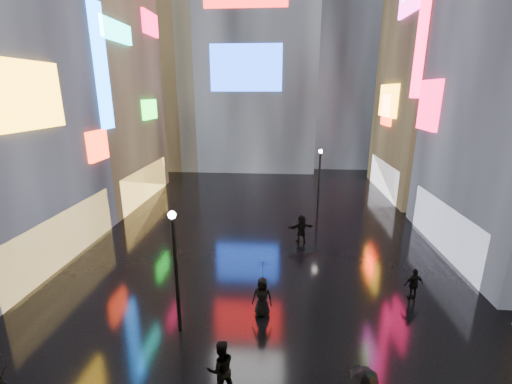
# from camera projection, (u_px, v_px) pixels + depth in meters

# --- Properties ---
(ground) EXTENTS (140.00, 140.00, 0.00)m
(ground) POSITION_uv_depth(u_px,v_px,m) (264.00, 227.00, 24.81)
(ground) COLOR black
(ground) RESTS_ON ground
(building_left_far) EXTENTS (10.28, 12.00, 22.00)m
(building_left_far) POSITION_uv_depth(u_px,v_px,m) (79.00, 73.00, 28.63)
(building_left_far) COLOR black
(building_left_far) RESTS_ON ground
(building_right_far) EXTENTS (10.28, 12.00, 28.00)m
(building_right_far) POSITION_uv_depth(u_px,v_px,m) (457.00, 37.00, 29.29)
(building_right_far) COLOR black
(building_right_far) RESTS_ON ground
(tower_flank_right) EXTENTS (12.00, 12.00, 34.00)m
(tower_flank_right) POSITION_uv_depth(u_px,v_px,m) (345.00, 31.00, 44.26)
(tower_flank_right) COLOR black
(tower_flank_right) RESTS_ON ground
(tower_flank_left) EXTENTS (10.00, 10.00, 26.00)m
(tower_flank_left) POSITION_uv_depth(u_px,v_px,m) (164.00, 63.00, 43.23)
(tower_flank_left) COLOR black
(tower_flank_left) RESTS_ON ground
(lamp_near) EXTENTS (0.30, 0.30, 5.20)m
(lamp_near) POSITION_uv_depth(u_px,v_px,m) (176.00, 266.00, 13.26)
(lamp_near) COLOR black
(lamp_near) RESTS_ON ground
(lamp_far) EXTENTS (0.30, 0.30, 5.20)m
(lamp_far) POSITION_uv_depth(u_px,v_px,m) (319.00, 178.00, 26.83)
(lamp_far) COLOR black
(lamp_far) RESTS_ON ground
(pedestrian_1) EXTENTS (1.14, 1.03, 1.93)m
(pedestrian_1) POSITION_uv_depth(u_px,v_px,m) (221.00, 368.00, 10.91)
(pedestrian_1) COLOR black
(pedestrian_1) RESTS_ON ground
(pedestrian_3) EXTENTS (0.97, 0.55, 1.55)m
(pedestrian_3) POSITION_uv_depth(u_px,v_px,m) (414.00, 284.00, 16.02)
(pedestrian_3) COLOR black
(pedestrian_3) RESTS_ON ground
(pedestrian_4) EXTENTS (0.93, 0.65, 1.81)m
(pedestrian_4) POSITION_uv_depth(u_px,v_px,m) (262.00, 297.00, 14.79)
(pedestrian_4) COLOR black
(pedestrian_4) RESTS_ON ground
(pedestrian_5) EXTENTS (1.80, 0.99, 1.85)m
(pedestrian_5) POSITION_uv_depth(u_px,v_px,m) (301.00, 229.00, 22.10)
(pedestrian_5) COLOR black
(pedestrian_5) RESTS_ON ground
(umbrella_1) EXTENTS (0.99, 0.99, 0.62)m
(umbrella_1) POSITION_uv_depth(u_px,v_px,m) (364.00, 379.00, 8.95)
(umbrella_1) COLOR black
(umbrella_1) RESTS_ON pedestrian_2
(umbrella_2) EXTENTS (1.08, 1.07, 0.79)m
(umbrella_2) POSITION_uv_depth(u_px,v_px,m) (262.00, 270.00, 14.43)
(umbrella_2) COLOR black
(umbrella_2) RESTS_ON pedestrian_4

